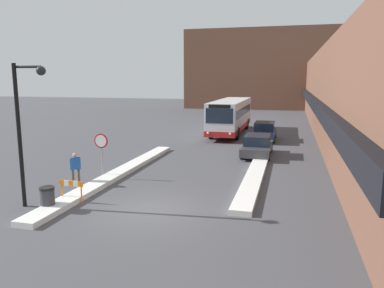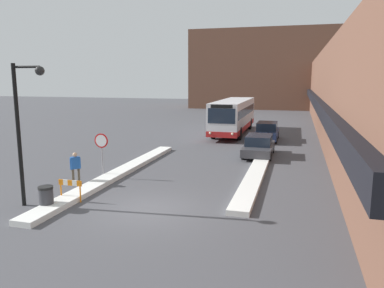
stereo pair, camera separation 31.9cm
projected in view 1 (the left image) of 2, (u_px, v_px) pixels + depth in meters
The scene contains 13 objects.
ground_plane at pixel (149, 210), 14.94m from camera, with size 160.00×160.00×0.00m, color #47474C.
building_row_right at pixel (344, 93), 34.62m from camera, with size 5.50×60.00×7.72m.
building_backdrop_far at pixel (261, 70), 65.38m from camera, with size 26.00×8.00×13.49m.
snow_bank_left at pixel (118, 173), 20.28m from camera, with size 0.90×15.21×0.23m.
snow_bank_right at pixel (255, 175), 19.95m from camera, with size 0.90×12.07×0.23m.
city_bus at pixel (231, 115), 35.45m from camera, with size 2.56×11.75×3.18m.
parked_car_front at pixel (257, 145), 25.37m from camera, with size 1.91×4.43×1.42m.
parked_car_back at pixel (264, 131), 31.81m from camera, with size 1.87×4.53×1.54m.
stop_sign at pixel (101, 146), 19.46m from camera, with size 0.76×0.08×2.37m.
street_lamp at pixel (25, 119), 14.69m from camera, with size 1.46×0.36×5.77m.
pedestrian at pixel (75, 166), 18.33m from camera, with size 0.44×0.45×1.61m.
trash_bin at pixel (47, 199), 14.85m from camera, with size 0.59×0.59×0.95m.
construction_barricade at pixel (71, 187), 15.80m from camera, with size 1.10×0.06×0.94m.
Camera 1 is at (5.31, -13.35, 5.18)m, focal length 35.00 mm.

